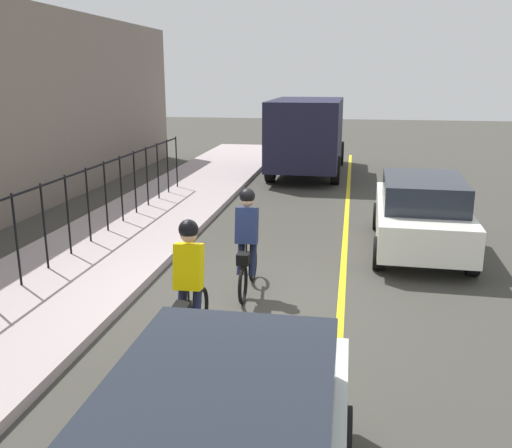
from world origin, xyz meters
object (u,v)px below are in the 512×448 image
Objects in this scene: cyclist_follow at (190,287)px; patrol_sedan at (421,212)px; box_truck_background at (308,133)px; cyclist_lead at (247,242)px.

cyclist_follow is 6.30m from patrol_sedan.
cyclist_follow is 0.27× the size of box_truck_background.
cyclist_lead is at bearing -179.65° from box_truck_background.
box_truck_background is at bearing 20.55° from patrol_sedan.
cyclist_lead is 0.41× the size of patrol_sedan.
box_truck_background is (12.17, -0.03, 0.64)m from cyclist_lead.
cyclist_lead is at bearing -10.90° from cyclist_follow.
cyclist_follow is (-2.16, 0.37, 0.00)m from cyclist_lead.
box_truck_background is (9.11, 3.12, 0.73)m from patrol_sedan.
patrol_sedan is at bearing -160.61° from box_truck_background.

